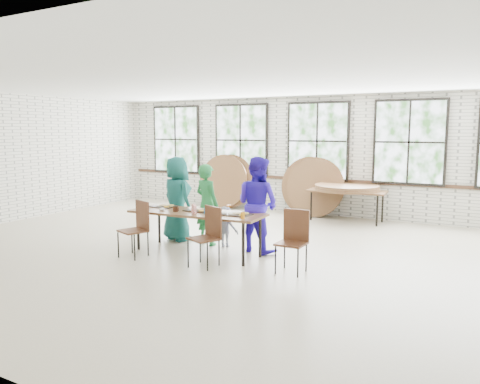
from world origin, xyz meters
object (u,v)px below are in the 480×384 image
object	(u,v)px
chair_near_left	(138,224)
chair_near_right	(209,231)
storage_table	(347,193)
dining_table	(197,215)

from	to	relation	value
chair_near_left	chair_near_right	world-z (taller)	same
storage_table	chair_near_left	bearing A→B (deg)	-118.48
chair_near_left	dining_table	bearing A→B (deg)	58.96
dining_table	chair_near_right	xyz separation A→B (m)	(0.58, -0.53, -0.13)
chair_near_left	storage_table	size ratio (longest dim) A/B	0.52
chair_near_left	storage_table	distance (m)	5.28
chair_near_right	storage_table	size ratio (longest dim) A/B	0.52
dining_table	chair_near_right	bearing A→B (deg)	-46.30
dining_table	storage_table	world-z (taller)	same
dining_table	chair_near_right	size ratio (longest dim) A/B	2.58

